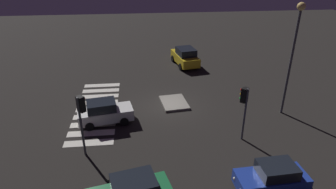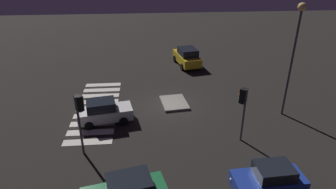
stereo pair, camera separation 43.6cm
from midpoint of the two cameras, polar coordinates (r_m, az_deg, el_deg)
ground_plane at (r=23.75m, az=0.53°, el=-2.17°), size 80.00×80.00×0.00m
traffic_island at (r=24.02m, az=1.72°, el=-1.60°), size 2.88×2.30×0.18m
car_yellow at (r=32.15m, az=4.10°, el=7.30°), size 4.69×2.70×1.95m
car_white at (r=21.64m, az=-11.71°, el=-3.25°), size 2.35×4.09×1.70m
car_blue at (r=16.42m, az=19.77°, el=-15.21°), size 1.89×3.75×1.60m
traffic_light_east at (r=17.66m, az=-16.05°, el=-2.98°), size 0.54×0.54×3.88m
traffic_light_north at (r=18.97m, az=14.96°, el=-1.37°), size 0.53×0.54×3.65m
street_lamp at (r=22.31m, az=23.93°, el=9.12°), size 0.56×0.56×8.24m
crosswalk_near at (r=23.94m, az=-13.11°, el=-2.64°), size 9.90×3.20×0.02m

